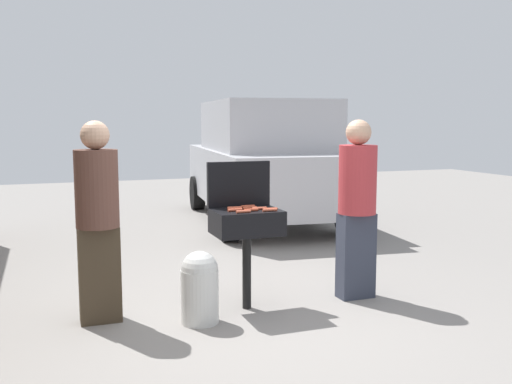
% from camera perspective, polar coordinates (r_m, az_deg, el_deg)
% --- Properties ---
extents(ground_plane, '(24.00, 24.00, 0.00)m').
position_cam_1_polar(ground_plane, '(5.18, -2.09, -12.13)').
color(ground_plane, gray).
extents(bbq_grill, '(0.60, 0.44, 0.91)m').
position_cam_1_polar(bbq_grill, '(5.18, -0.93, -3.34)').
color(bbq_grill, black).
rests_on(bbq_grill, ground).
extents(grill_lid_open, '(0.60, 0.05, 0.42)m').
position_cam_1_polar(grill_lid_open, '(5.34, -1.72, 0.79)').
color(grill_lid_open, black).
rests_on(grill_lid_open, bbq_grill).
extents(hot_dog_0, '(0.13, 0.04, 0.03)m').
position_cam_1_polar(hot_dog_0, '(5.16, 0.33, -1.63)').
color(hot_dog_0, '#C6593D').
rests_on(hot_dog_0, bbq_grill).
extents(hot_dog_1, '(0.13, 0.04, 0.03)m').
position_cam_1_polar(hot_dog_1, '(5.07, 1.37, -1.78)').
color(hot_dog_1, '#C6593D').
rests_on(hot_dog_1, bbq_grill).
extents(hot_dog_2, '(0.13, 0.03, 0.03)m').
position_cam_1_polar(hot_dog_2, '(5.28, -0.81, -1.43)').
color(hot_dog_2, '#AD4228').
rests_on(hot_dog_2, bbq_grill).
extents(hot_dog_3, '(0.13, 0.04, 0.03)m').
position_cam_1_polar(hot_dog_3, '(5.12, 1.42, -1.70)').
color(hot_dog_3, '#AD4228').
rests_on(hot_dog_3, bbq_grill).
extents(hot_dog_4, '(0.13, 0.03, 0.03)m').
position_cam_1_polar(hot_dog_4, '(5.20, -0.62, -1.57)').
color(hot_dog_4, '#AD4228').
rests_on(hot_dog_4, bbq_grill).
extents(hot_dog_5, '(0.13, 0.04, 0.03)m').
position_cam_1_polar(hot_dog_5, '(5.19, -2.13, -1.58)').
color(hot_dog_5, '#B74C33').
rests_on(hot_dog_5, bbq_grill).
extents(hot_dog_6, '(0.13, 0.03, 0.03)m').
position_cam_1_polar(hot_dog_6, '(4.99, -1.25, -1.94)').
color(hot_dog_6, '#C6593D').
rests_on(hot_dog_6, bbq_grill).
extents(hot_dog_7, '(0.13, 0.03, 0.03)m').
position_cam_1_polar(hot_dog_7, '(5.07, -0.50, -1.79)').
color(hot_dog_7, '#AD4228').
rests_on(hot_dog_7, bbq_grill).
extents(hot_dog_8, '(0.13, 0.03, 0.03)m').
position_cam_1_polar(hot_dog_8, '(5.07, -2.09, -1.79)').
color(hot_dog_8, '#B74C33').
rests_on(hot_dog_8, bbq_grill).
extents(hot_dog_9, '(0.13, 0.03, 0.03)m').
position_cam_1_polar(hot_dog_9, '(5.14, -2.15, -1.68)').
color(hot_dog_9, '#AD4228').
rests_on(hot_dog_9, bbq_grill).
extents(propane_tank, '(0.32, 0.32, 0.62)m').
position_cam_1_polar(propane_tank, '(4.94, -5.59, -9.20)').
color(propane_tank, silver).
rests_on(propane_tank, ground).
extents(person_left, '(0.36, 0.36, 1.70)m').
position_cam_1_polar(person_left, '(4.99, -15.39, -2.15)').
color(person_left, '#3F3323').
rests_on(person_left, ground).
extents(person_right, '(0.36, 0.36, 1.71)m').
position_cam_1_polar(person_right, '(5.57, 9.96, -1.01)').
color(person_right, '#333847').
rests_on(person_right, ground).
extents(parked_minivan, '(2.41, 4.58, 2.02)m').
position_cam_1_polar(parked_minivan, '(9.71, 0.80, 3.08)').
color(parked_minivan, '#B7B7BC').
rests_on(parked_minivan, ground).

